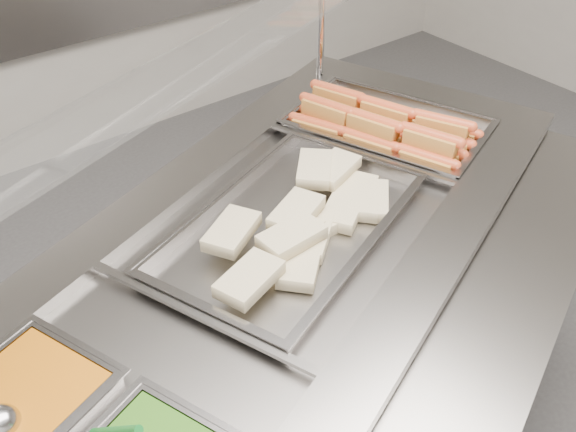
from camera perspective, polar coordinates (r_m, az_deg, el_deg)
steam_counter at (r=1.81m, az=-0.84°, el=-12.62°), size 2.03×1.41×0.89m
tray_rail at (r=1.40m, az=17.11°, el=-10.07°), size 1.76×0.93×0.05m
sneeze_guard at (r=1.41m, az=-8.76°, el=12.72°), size 1.63×0.84×0.44m
pan_hotdogs at (r=1.97m, az=8.79°, el=7.17°), size 0.50×0.63×0.10m
pan_wraps at (r=1.55m, az=0.19°, el=-1.23°), size 0.77×0.60×0.07m
pan_beans at (r=1.30m, az=-22.83°, el=-16.14°), size 0.36×0.33×0.10m
hotdogs_in_buns at (r=1.92m, az=8.44°, el=7.92°), size 0.40×0.55×0.12m
tortilla_wraps at (r=1.54m, az=2.31°, el=-0.08°), size 0.59×0.40×0.07m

